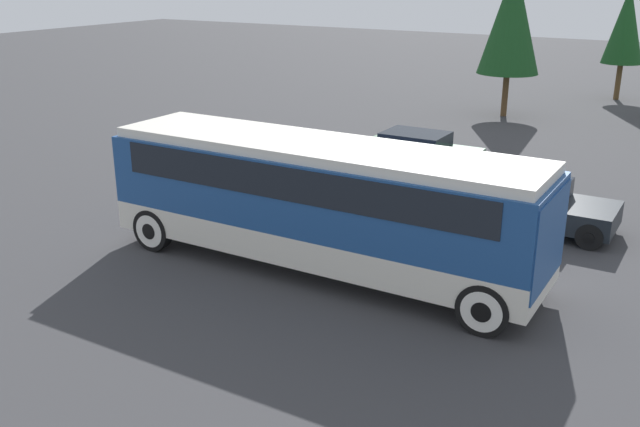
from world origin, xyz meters
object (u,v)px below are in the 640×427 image
Objects in this scene: tour_bus at (324,195)px; parked_car_near at (418,151)px; parked_car_far at (524,202)px; parked_car_mid at (330,173)px.

tour_bus is 9.31m from parked_car_near.
parked_car_far reaches higher than parked_car_near.
tour_bus is 5.88m from parked_car_mid.
parked_car_near is at bearing 73.25° from parked_car_mid.
parked_car_near is at bearing 99.60° from tour_bus.
parked_car_far is (5.96, 0.23, 0.00)m from parked_car_mid.
parked_car_mid is at bearing -177.76° from parked_car_far.
parked_car_near is (-1.54, 9.11, -1.17)m from tour_bus.
parked_car_far is at bearing -38.72° from parked_car_near.
tour_bus is at bearing -121.15° from parked_car_far.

